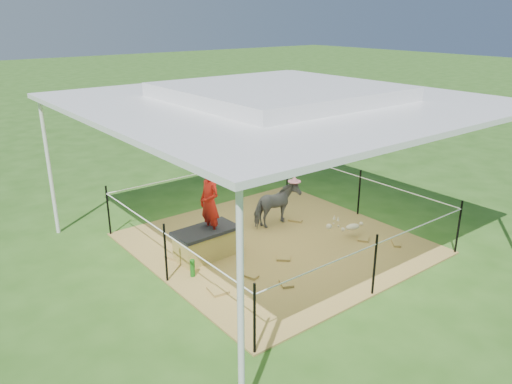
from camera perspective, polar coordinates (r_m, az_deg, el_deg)
ground at (r=9.26m, az=2.30°, el=-5.95°), size 90.00×90.00×0.00m
hay_patch at (r=9.25m, az=2.30°, el=-5.86°), size 4.60×4.60×0.03m
canopy_tent at (r=8.45m, az=2.55°, el=10.74°), size 6.30×6.30×2.90m
rope_fence at (r=9.00m, az=2.35°, el=-2.25°), size 4.54×4.54×1.00m
straw_bale at (r=8.68m, az=-5.72°, el=-5.97°), size 1.05×0.55×0.46m
dark_cloth at (r=8.57m, az=-5.78°, el=-4.42°), size 1.12×0.61×0.06m
woman at (r=8.40m, az=-5.34°, el=-0.57°), size 0.31×0.46×1.24m
green_bottle at (r=8.12m, az=-7.27°, el=-8.62°), size 0.08×0.08×0.29m
pony at (r=9.84m, az=2.37°, el=-1.53°), size 1.01×0.51×0.83m
pink_hat at (r=9.67m, az=2.41°, el=1.10°), size 0.26×0.26×0.12m
foal at (r=9.53m, az=10.99°, el=-3.79°), size 0.94×0.66×0.47m
trash_barrel at (r=15.57m, az=-2.96°, el=6.53°), size 0.68×0.68×0.93m
picnic_table_near at (r=17.12m, az=-9.99°, el=6.97°), size 1.80×1.50×0.65m
picnic_table_far at (r=18.82m, az=-4.69°, el=8.61°), size 2.39×2.14×0.82m
distant_person at (r=16.83m, az=-9.31°, el=7.68°), size 0.58×0.46×1.15m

